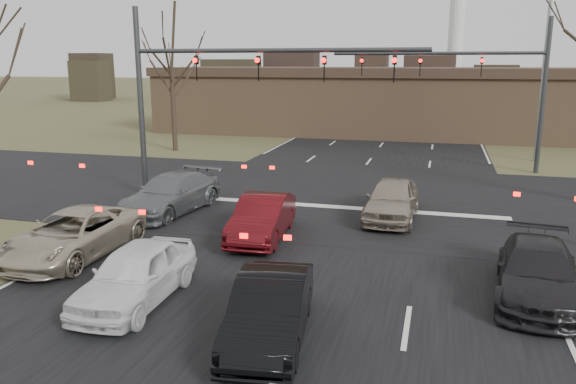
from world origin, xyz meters
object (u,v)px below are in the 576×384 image
car_grey_ahead (171,194)px  car_silver_ahead (392,199)px  car_black_hatch (270,309)px  mast_arm_far (487,76)px  streetlight_right_far (541,65)px  car_silver_suv (74,235)px  car_charcoal_sedan (538,272)px  car_white_sedan (136,274)px  building (417,101)px  mast_arm_near (211,79)px  car_red_ahead (262,218)px

car_grey_ahead → car_silver_ahead: car_silver_ahead is taller
car_black_hatch → car_grey_ahead: (-6.77, 8.92, 0.05)m
mast_arm_far → car_black_hatch: bearing=-104.4°
streetlight_right_far → car_grey_ahead: (-15.37, -16.37, -4.84)m
car_silver_suv → car_silver_ahead: car_silver_ahead is taller
mast_arm_far → car_charcoal_sedan: 18.03m
car_white_sedan → mast_arm_far: bearing=64.4°
car_grey_ahead → car_silver_ahead: bearing=16.4°
building → car_charcoal_sedan: size_ratio=9.05×
car_grey_ahead → streetlight_right_far: bearing=54.8°
car_silver_suv → car_charcoal_sedan: 13.01m
building → mast_arm_near: size_ratio=3.50×
mast_arm_near → car_grey_ahead: mast_arm_near is taller
car_red_ahead → car_charcoal_sedan: bearing=-23.9°
mast_arm_far → car_charcoal_sedan: bearing=-89.0°
car_white_sedan → car_red_ahead: car_white_sedan is taller
car_silver_suv → car_white_sedan: (3.50, -2.44, 0.02)m
car_white_sedan → car_red_ahead: (1.42, 5.66, -0.01)m
mast_arm_far → car_black_hatch: 22.40m
streetlight_right_far → car_charcoal_sedan: 22.23m
car_grey_ahead → building: bearing=81.6°
car_silver_ahead → mast_arm_near: bearing=173.2°
car_charcoal_sedan → car_black_hatch: bearing=-140.2°
mast_arm_near → mast_arm_far: (11.41, 10.00, -0.06)m
building → car_charcoal_sedan: (4.50, -32.49, -1.99)m
building → car_black_hatch: (-1.28, -36.29, -1.97)m
car_black_hatch → car_silver_ahead: bearing=73.0°
mast_arm_far → streetlight_right_far: size_ratio=1.11×
car_charcoal_sedan → car_red_ahead: 8.57m
car_black_hatch → car_silver_ahead: (1.65, 10.16, 0.07)m
car_white_sedan → car_silver_ahead: 10.63m
car_silver_suv → car_grey_ahead: car_grey_ahead is taller
car_black_hatch → car_silver_ahead: size_ratio=0.94×
car_black_hatch → car_charcoal_sedan: car_black_hatch is taller
car_white_sedan → car_charcoal_sedan: 9.91m
mast_arm_near → car_charcoal_sedan: bearing=-32.6°
car_white_sedan → car_silver_ahead: car_silver_ahead is taller
building → streetlight_right_far: size_ratio=4.24×
mast_arm_far → car_white_sedan: mast_arm_far is taller
streetlight_right_far → car_red_ahead: 22.14m
mast_arm_near → car_black_hatch: (5.95, -11.29, -4.38)m
car_black_hatch → car_grey_ahead: size_ratio=0.82×
car_silver_suv → car_charcoal_sedan: (13.00, 0.38, -0.02)m
car_black_hatch → car_silver_ahead: car_silver_ahead is taller
building → streetlight_right_far: bearing=-56.4°
streetlight_right_far → car_charcoal_sedan: streetlight_right_far is taller
car_red_ahead → car_silver_ahead: size_ratio=0.97×
mast_arm_near → streetlight_right_far: streetlight_right_far is taller
car_silver_ahead → streetlight_right_far: bearing=67.1°
building → car_red_ahead: (-3.58, -29.65, -1.95)m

